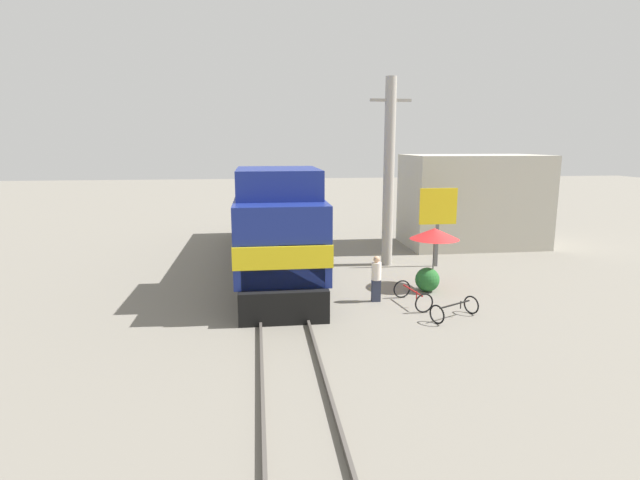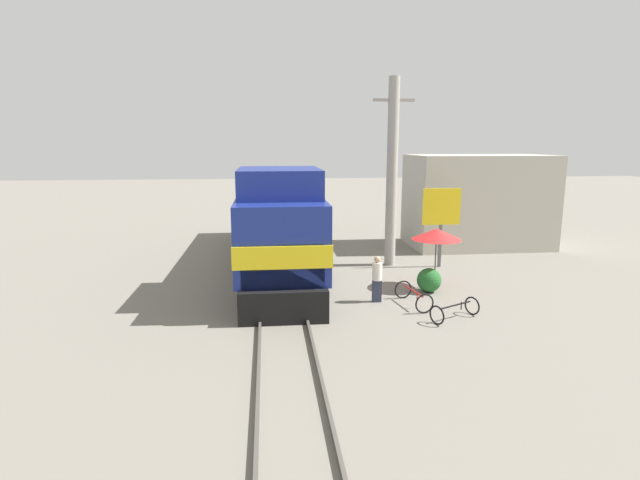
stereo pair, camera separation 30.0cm
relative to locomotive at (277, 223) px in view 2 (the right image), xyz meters
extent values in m
plane|color=slate|center=(0.00, -4.10, -1.94)|extent=(120.00, 120.00, 0.00)
cube|color=#4C4742|center=(-0.72, -4.10, -1.86)|extent=(0.08, 38.30, 0.15)
cube|color=#4C4742|center=(0.72, -4.10, -1.86)|extent=(0.08, 38.30, 0.15)
cube|color=black|center=(0.00, 0.48, -1.42)|extent=(2.76, 16.44, 1.03)
cube|color=navy|center=(0.00, 0.48, 0.36)|extent=(3.00, 15.78, 2.54)
cube|color=yellow|center=(0.00, 0.48, 0.11)|extent=(3.04, 15.95, 0.70)
cube|color=yellow|center=(0.00, -6.26, -0.21)|extent=(2.55, 2.30, 1.40)
cube|color=navy|center=(0.00, -4.45, 2.12)|extent=(2.82, 3.62, 0.99)
cylinder|color=#9E998E|center=(5.04, -0.53, 2.16)|extent=(0.48, 0.48, 8.20)
cube|color=#9E998E|center=(5.04, -0.53, 5.28)|extent=(1.80, 0.12, 0.12)
cylinder|color=#4C4C4C|center=(5.85, -4.28, -0.85)|extent=(0.05, 0.05, 2.18)
cone|color=red|center=(5.85, -4.28, 0.14)|extent=(1.85, 1.85, 0.42)
cube|color=#595959|center=(7.14, -1.13, -0.99)|extent=(0.12, 0.12, 1.90)
cube|color=yellow|center=(7.14, -1.13, 0.76)|extent=(1.69, 0.08, 1.59)
sphere|color=#236028|center=(5.46, -4.80, -1.49)|extent=(0.90, 0.90, 0.90)
cube|color=#2D3347|center=(3.29, -5.74, -1.55)|extent=(0.30, 0.20, 0.78)
cylinder|color=silver|center=(3.29, -5.74, -0.85)|extent=(0.34, 0.34, 0.62)
sphere|color=tan|center=(3.29, -5.74, -0.43)|extent=(0.23, 0.23, 0.23)
torus|color=black|center=(4.56, -7.10, -1.61)|extent=(0.65, 0.15, 0.65)
torus|color=black|center=(4.30, -5.47, -1.61)|extent=(0.65, 0.15, 0.65)
cube|color=#A51919|center=(4.43, -6.28, -1.43)|extent=(0.26, 1.39, 0.04)
cylinder|color=#A51919|center=(4.47, -6.57, -1.50)|extent=(0.04, 0.04, 0.27)
torus|color=black|center=(6.03, -7.39, -1.64)|extent=(0.32, 0.55, 0.60)
torus|color=black|center=(4.61, -8.12, -1.64)|extent=(0.32, 0.55, 0.60)
cube|color=black|center=(5.32, -7.75, -1.47)|extent=(1.23, 0.66, 0.04)
cylinder|color=black|center=(5.57, -7.63, -1.54)|extent=(0.04, 0.04, 0.25)
cube|color=#B7B2A3|center=(10.67, 3.23, 0.47)|extent=(7.09, 4.20, 4.81)
camera|label=1|loc=(-0.74, -22.01, 3.49)|focal=28.00mm
camera|label=2|loc=(-0.44, -22.04, 3.49)|focal=28.00mm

